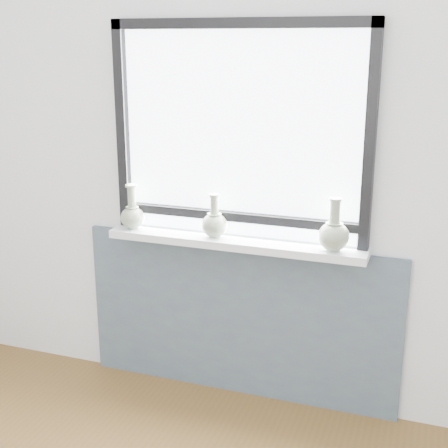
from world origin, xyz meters
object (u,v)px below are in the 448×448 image
(vase_a, at_px, (132,215))
(vase_c, at_px, (334,233))
(windowsill, at_px, (235,242))
(vase_b, at_px, (214,223))

(vase_a, distance_m, vase_c, 1.05)
(windowsill, bearing_deg, vase_c, -1.99)
(vase_a, xyz_separation_m, vase_b, (0.46, 0.00, -0.00))
(windowsill, height_order, vase_c, vase_c)
(vase_a, height_order, vase_c, vase_c)
(windowsill, bearing_deg, vase_a, -178.94)
(vase_b, height_order, vase_c, vase_c)
(windowsill, relative_size, vase_b, 5.98)
(vase_a, xyz_separation_m, vase_c, (1.05, -0.01, 0.01))
(windowsill, xyz_separation_m, vase_c, (0.49, -0.02, 0.10))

